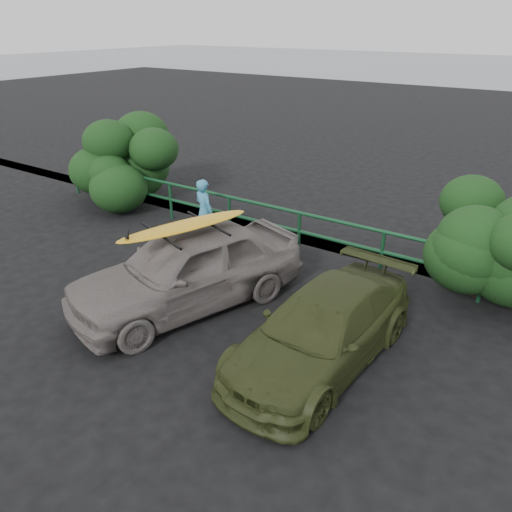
{
  "coord_description": "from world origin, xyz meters",
  "views": [
    {
      "loc": [
        6.15,
        -4.32,
        4.93
      ],
      "look_at": [
        1.65,
        2.29,
        1.15
      ],
      "focal_mm": 35.0,
      "sensor_mm": 36.0,
      "label": 1
    }
  ],
  "objects": [
    {
      "name": "roof_rack",
      "position": [
        0.44,
        1.79,
        1.56
      ],
      "size": [
        1.71,
        1.44,
        0.05
      ],
      "primitive_type": null,
      "rotation": [
        0.0,
        0.0,
        -0.33
      ],
      "color": "black",
      "rests_on": "sedan"
    },
    {
      "name": "surfboard",
      "position": [
        0.44,
        1.79,
        1.62
      ],
      "size": [
        1.35,
        2.63,
        0.08
      ],
      "primitive_type": "ellipsoid",
      "rotation": [
        0.0,
        0.0,
        -0.33
      ],
      "color": "gold",
      "rests_on": "roof_rack"
    },
    {
      "name": "man",
      "position": [
        -1.21,
        4.28,
        0.8
      ],
      "size": [
        0.66,
        0.52,
        1.59
      ],
      "primitive_type": "imported",
      "rotation": [
        0.0,
        0.0,
        2.88
      ],
      "color": "teal",
      "rests_on": "ground"
    },
    {
      "name": "shrub_left",
      "position": [
        -4.8,
        5.4,
        1.13
      ],
      "size": [
        3.2,
        2.4,
        2.25
      ],
      "primitive_type": null,
      "color": "#173A15",
      "rests_on": "ground"
    },
    {
      "name": "guardrail",
      "position": [
        0.0,
        5.0,
        0.52
      ],
      "size": [
        14.0,
        0.08,
        1.04
      ],
      "primitive_type": null,
      "color": "#134424",
      "rests_on": "ground"
    },
    {
      "name": "ground",
      "position": [
        0.0,
        0.0,
        0.0
      ],
      "size": [
        80.0,
        80.0,
        0.0
      ],
      "primitive_type": "plane",
      "color": "black"
    },
    {
      "name": "olive_vehicle",
      "position": [
        3.33,
        1.65,
        0.59
      ],
      "size": [
        1.89,
        4.13,
        1.17
      ],
      "primitive_type": "imported",
      "rotation": [
        0.0,
        0.0,
        -0.06
      ],
      "color": "#323A1A",
      "rests_on": "ground"
    },
    {
      "name": "sedan",
      "position": [
        0.44,
        1.79,
        0.77
      ],
      "size": [
        3.18,
        4.86,
        1.54
      ],
      "primitive_type": "imported",
      "rotation": [
        0.0,
        0.0,
        -0.33
      ],
      "color": "slate",
      "rests_on": "ground"
    },
    {
      "name": "shrub_right",
      "position": [
        5.0,
        5.5,
        0.99
      ],
      "size": [
        3.2,
        2.4,
        1.99
      ],
      "primitive_type": null,
      "color": "#173A15",
      "rests_on": "ground"
    }
  ]
}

